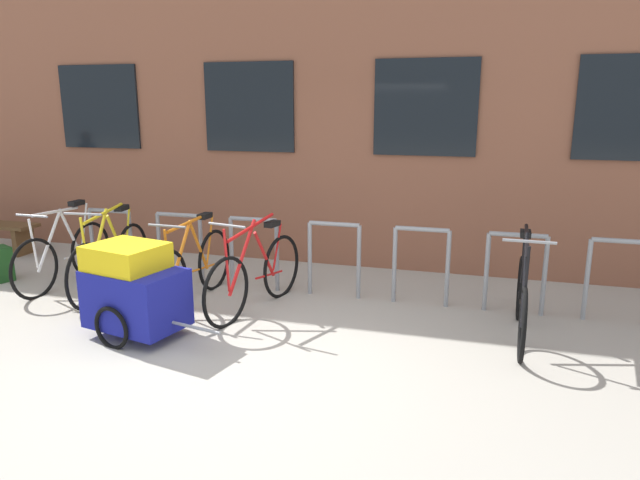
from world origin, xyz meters
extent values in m
plane|color=#B2ADA0|center=(0.00, 0.00, 0.00)|extent=(42.00, 42.00, 0.00)
cube|color=brown|center=(0.00, 6.54, 3.04)|extent=(28.00, 6.69, 6.08)
cube|color=black|center=(-3.60, 3.18, 2.15)|extent=(1.30, 0.04, 1.20)
cube|color=black|center=(-1.20, 3.18, 2.15)|extent=(1.30, 0.04, 1.20)
cube|color=black|center=(1.20, 3.18, 2.15)|extent=(1.30, 0.04, 1.20)
cube|color=black|center=(3.60, 3.18, 2.15)|extent=(1.30, 0.04, 1.20)
cylinder|color=gray|center=(-2.94, 1.90, 0.43)|extent=(0.05, 0.05, 0.86)
cylinder|color=gray|center=(-2.35, 1.90, 0.43)|extent=(0.05, 0.05, 0.86)
cylinder|color=gray|center=(-2.64, 1.90, 0.86)|extent=(0.59, 0.05, 0.05)
cylinder|color=gray|center=(-1.94, 1.90, 0.43)|extent=(0.05, 0.05, 0.86)
cylinder|color=gray|center=(-1.35, 1.90, 0.43)|extent=(0.05, 0.05, 0.86)
cylinder|color=gray|center=(-1.64, 1.90, 0.86)|extent=(0.59, 0.05, 0.05)
cylinder|color=gray|center=(-0.94, 1.90, 0.43)|extent=(0.05, 0.05, 0.86)
cylinder|color=gray|center=(-0.35, 1.90, 0.43)|extent=(0.05, 0.05, 0.86)
cylinder|color=gray|center=(-0.64, 1.90, 0.86)|extent=(0.59, 0.05, 0.05)
cylinder|color=gray|center=(0.06, 1.90, 0.43)|extent=(0.05, 0.05, 0.86)
cylinder|color=gray|center=(0.65, 1.90, 0.43)|extent=(0.05, 0.05, 0.86)
cylinder|color=gray|center=(0.36, 1.90, 0.86)|extent=(0.59, 0.05, 0.05)
cylinder|color=gray|center=(1.06, 1.90, 0.43)|extent=(0.05, 0.05, 0.86)
cylinder|color=gray|center=(1.65, 1.90, 0.43)|extent=(0.05, 0.05, 0.86)
cylinder|color=gray|center=(1.36, 1.90, 0.86)|extent=(0.59, 0.05, 0.05)
cylinder|color=gray|center=(2.06, 1.90, 0.43)|extent=(0.05, 0.05, 0.86)
cylinder|color=gray|center=(2.65, 1.90, 0.43)|extent=(0.05, 0.05, 0.86)
cylinder|color=gray|center=(2.36, 1.90, 0.86)|extent=(0.59, 0.05, 0.05)
cylinder|color=gray|center=(3.06, 1.90, 0.43)|extent=(0.05, 0.05, 0.86)
cylinder|color=gray|center=(3.36, 1.90, 0.86)|extent=(0.59, 0.05, 0.05)
torus|color=black|center=(-1.12, 1.79, 0.35)|extent=(0.07, 0.75, 0.74)
torus|color=black|center=(-1.16, 0.78, 0.35)|extent=(0.07, 0.75, 0.74)
cylinder|color=orange|center=(-1.15, 1.06, 0.62)|extent=(0.05, 0.49, 0.66)
cylinder|color=orange|center=(-1.13, 1.45, 0.60)|extent=(0.05, 0.36, 0.62)
cylinder|color=orange|center=(-1.14, 1.22, 0.92)|extent=(0.07, 0.78, 0.07)
cylinder|color=orange|center=(-1.13, 1.54, 0.33)|extent=(0.04, 0.51, 0.08)
cylinder|color=orange|center=(-1.12, 1.70, 0.63)|extent=(0.03, 0.20, 0.56)
cylinder|color=orange|center=(-1.16, 0.80, 0.65)|extent=(0.03, 0.08, 0.59)
cube|color=black|center=(-1.13, 1.61, 0.93)|extent=(0.11, 0.20, 0.06)
cylinder|color=gray|center=(-1.16, 0.83, 0.97)|extent=(0.44, 0.04, 0.03)
torus|color=black|center=(-2.26, 1.79, 0.36)|extent=(0.12, 0.76, 0.76)
torus|color=black|center=(-2.15, 0.75, 0.36)|extent=(0.12, 0.76, 0.76)
cylinder|color=yellow|center=(-2.18, 1.04, 0.66)|extent=(0.09, 0.50, 0.73)
cylinder|color=yellow|center=(-2.22, 1.44, 0.62)|extent=(0.07, 0.37, 0.65)
cylinder|color=yellow|center=(-2.20, 1.21, 0.98)|extent=(0.12, 0.81, 0.11)
cylinder|color=yellow|center=(-2.23, 1.53, 0.33)|extent=(0.08, 0.52, 0.08)
cylinder|color=yellow|center=(-2.25, 1.70, 0.65)|extent=(0.04, 0.20, 0.59)
cylinder|color=yellow|center=(-2.16, 0.78, 0.69)|extent=(0.04, 0.08, 0.66)
cube|color=black|center=(-2.24, 1.61, 0.97)|extent=(0.12, 0.21, 0.06)
cylinder|color=gray|center=(-2.16, 0.80, 1.05)|extent=(0.44, 0.07, 0.03)
torus|color=black|center=(-0.23, 1.74, 0.35)|extent=(0.19, 0.74, 0.74)
torus|color=black|center=(-0.45, 0.71, 0.35)|extent=(0.19, 0.74, 0.74)
cylinder|color=red|center=(-0.39, 0.99, 0.65)|extent=(0.14, 0.50, 0.73)
cylinder|color=red|center=(-0.31, 1.39, 0.58)|extent=(0.11, 0.38, 0.59)
cylinder|color=red|center=(-0.36, 1.16, 0.94)|extent=(0.21, 0.82, 0.17)
cylinder|color=red|center=(-0.29, 1.48, 0.33)|extent=(0.13, 0.52, 0.08)
cylinder|color=red|center=(-0.25, 1.65, 0.61)|extent=(0.07, 0.20, 0.52)
cylinder|color=red|center=(-0.45, 0.73, 0.68)|extent=(0.04, 0.08, 0.66)
cube|color=black|center=(-0.27, 1.56, 0.90)|extent=(0.14, 0.22, 0.06)
cylinder|color=gray|center=(-0.44, 0.76, 1.04)|extent=(0.44, 0.12, 0.03)
torus|color=black|center=(2.41, 1.78, 0.32)|extent=(0.06, 0.68, 0.68)
torus|color=black|center=(2.38, 0.71, 0.32)|extent=(0.06, 0.68, 0.68)
cylinder|color=black|center=(2.39, 1.00, 0.65)|extent=(0.05, 0.52, 0.78)
cylinder|color=black|center=(2.40, 1.42, 0.59)|extent=(0.05, 0.39, 0.66)
cylinder|color=black|center=(2.39, 1.18, 0.97)|extent=(0.06, 0.85, 0.15)
cylinder|color=black|center=(2.40, 1.51, 0.30)|extent=(0.04, 0.54, 0.07)
cylinder|color=black|center=(2.41, 1.69, 0.62)|extent=(0.03, 0.20, 0.60)
cylinder|color=black|center=(2.38, 0.73, 0.68)|extent=(0.03, 0.08, 0.71)
cube|color=black|center=(2.40, 1.60, 0.95)|extent=(0.11, 0.20, 0.06)
cylinder|color=gray|center=(2.38, 0.76, 1.06)|extent=(0.44, 0.04, 0.03)
torus|color=black|center=(-2.93, 1.85, 0.34)|extent=(0.06, 0.73, 0.72)
torus|color=black|center=(-2.96, 0.89, 0.34)|extent=(0.06, 0.73, 0.72)
cylinder|color=silver|center=(-2.95, 1.15, 0.61)|extent=(0.05, 0.46, 0.66)
cylinder|color=silver|center=(-2.94, 1.52, 0.62)|extent=(0.05, 0.33, 0.68)
cylinder|color=silver|center=(-2.95, 1.30, 0.94)|extent=(0.06, 0.73, 0.06)
cylinder|color=silver|center=(-2.94, 1.61, 0.32)|extent=(0.04, 0.48, 0.08)
cylinder|color=silver|center=(-2.93, 1.76, 0.65)|extent=(0.03, 0.20, 0.62)
cylinder|color=silver|center=(-2.96, 0.91, 0.64)|extent=(0.03, 0.08, 0.59)
cube|color=black|center=(-2.93, 1.67, 0.99)|extent=(0.11, 0.20, 0.06)
cylinder|color=gray|center=(-2.96, 0.94, 0.96)|extent=(0.44, 0.04, 0.03)
cube|color=navy|center=(-1.17, 0.23, 0.38)|extent=(1.01, 0.78, 0.56)
cube|color=yellow|center=(-1.26, 0.25, 0.78)|extent=(0.78, 0.70, 0.24)
torus|color=black|center=(-1.10, 0.55, 0.19)|extent=(0.42, 0.13, 0.42)
torus|color=black|center=(-1.24, -0.09, 0.19)|extent=(0.42, 0.13, 0.42)
cylinder|color=gray|center=(-0.47, 0.08, 0.22)|extent=(0.54, 0.15, 0.03)
cube|color=brown|center=(-4.58, 2.44, 0.20)|extent=(0.08, 0.36, 0.40)
cube|color=#1E4C1E|center=(-3.87, 1.31, 0.22)|extent=(0.34, 0.30, 0.44)
camera|label=1|loc=(1.98, -4.31, 2.21)|focal=32.17mm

